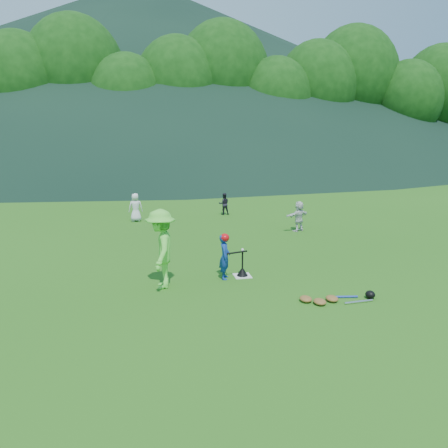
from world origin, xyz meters
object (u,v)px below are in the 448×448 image
Objects in this scene: fielder_d at (299,216)px; batting_tee at (242,272)px; fielder_a at (136,207)px; equipment_pile at (332,299)px; adult_coach at (161,249)px; fielder_b at (224,204)px; batter_child at (225,257)px; home_plate at (242,276)px.

fielder_d is 1.72× the size of batting_tee.
fielder_a reaches higher than equipment_pile.
adult_coach reaches higher than batting_tee.
fielder_b is 0.85× the size of fielder_d.
batter_child is at bearing -170.89° from batting_tee.
home_plate is 0.23× the size of adult_coach.
batter_child is at bearing 79.88° from fielder_b.
batting_tee is at bearing 28.89° from fielder_d.
home_plate is 0.78m from batter_child.
fielder_b is (3.98, 0.70, -0.10)m from fielder_a.
fielder_a is 4.04m from fielder_b.
equipment_pile is at bearing 93.35° from fielder_b.
batter_child reaches higher than fielder_d.
fielder_a is at bearing -52.06° from fielder_d.
equipment_pile reaches higher than home_plate.
fielder_b is 8.58m from batting_tee.
adult_coach is 1.99× the size of fielder_b.
batting_tee is at bearing 127.51° from equipment_pile.
fielder_d is (2.17, -3.80, 0.09)m from fielder_b.
fielder_a is at bearing 11.15° from fielder_b.
home_plate is at bearing 0.00° from batting_tee.
fielder_d reaches higher than batting_tee.
batting_tee is at bearing 106.00° from fielder_a.
batter_child is 1.20× the size of fielder_b.
batting_tee is at bearing -65.45° from batter_child.
fielder_a reaches higher than home_plate.
adult_coach is at bearing 155.64° from equipment_pile.
fielder_a is (-2.27, 7.87, 0.00)m from batter_child.
batter_child is at bearing 25.55° from fielder_d.
fielder_b is (1.21, 8.49, 0.49)m from home_plate.
home_plate is at bearing 127.51° from equipment_pile.
batter_child reaches higher than batting_tee.
batter_child is 6.15m from fielder_d.
fielder_d is 7.04m from equipment_pile.
fielder_a is at bearing 113.93° from equipment_pile.
fielder_d is (6.15, -3.09, -0.02)m from fielder_a.
adult_coach reaches higher than fielder_b.
batting_tee is (0.50, 0.08, -0.47)m from batter_child.
batting_tee is (-3.38, -4.69, -0.46)m from fielder_d.
batting_tee is 0.38× the size of equipment_pile.
fielder_b is at bearing 4.19° from batter_child.
adult_coach is at bearing 17.17° from fielder_d.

